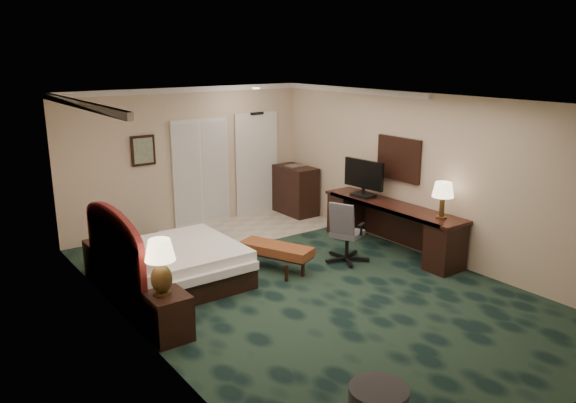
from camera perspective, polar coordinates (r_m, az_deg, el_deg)
floor at (r=8.30m, az=1.89°, el=-8.73°), size 5.00×7.50×0.00m
ceiling at (r=7.63m, az=2.07°, el=10.18°), size 5.00×7.50×0.00m
wall_back at (r=10.99m, az=-10.14°, el=4.33°), size 5.00×0.00×2.70m
wall_front at (r=5.56m, az=26.67°, el=-7.68°), size 5.00×0.00×2.70m
wall_left at (r=6.68m, az=-15.24°, el=-2.88°), size 0.00×7.50×2.70m
wall_right at (r=9.56m, az=13.91°, el=2.54°), size 0.00×7.50×2.70m
crown_molding at (r=7.63m, az=2.06°, el=9.80°), size 5.00×7.50×0.10m
tile_patch at (r=11.01m, az=-3.66°, el=-2.65°), size 3.20×1.70×0.01m
headboard at (r=7.80m, az=-17.16°, el=-5.48°), size 0.12×2.00×1.40m
entry_door at (r=11.76m, az=-3.21°, el=3.75°), size 1.02×0.06×2.18m
closet_doors at (r=11.12m, az=-8.83°, el=2.94°), size 1.20×0.06×2.10m
wall_art at (r=10.56m, az=-14.51°, el=5.04°), size 0.45×0.06×0.55m
wall_mirror at (r=9.88m, az=11.18°, el=4.28°), size 0.05×0.95×0.75m
bed at (r=8.46m, az=-11.39°, el=-6.46°), size 1.81×1.68×0.57m
nightstand_near at (r=6.98m, az=-12.07°, el=-11.34°), size 0.46×0.52×0.57m
nightstand_far at (r=9.02m, az=-18.24°, el=-5.60°), size 0.45×0.52×0.57m
lamp_near at (r=6.76m, az=-12.80°, el=-6.50°), size 0.39×0.39×0.68m
lamp_far at (r=8.80m, az=-18.57°, el=-2.20°), size 0.32×0.32×0.58m
bed_bench at (r=8.91m, az=-1.21°, el=-5.65°), size 0.86×1.25×0.40m
desk at (r=9.84m, az=10.42°, el=-2.59°), size 0.61×2.83×0.82m
tv at (r=10.10m, az=7.69°, el=2.35°), size 0.16×0.86×0.67m
desk_lamp at (r=9.03m, az=15.42°, el=0.15°), size 0.37×0.37×0.59m
desk_chair at (r=9.19m, az=6.04°, el=-2.98°), size 0.78×0.76×1.03m
minibar at (r=11.81m, az=0.77°, el=1.14°), size 0.54×0.97×1.02m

